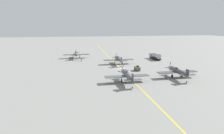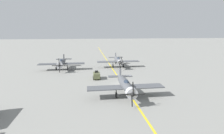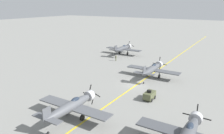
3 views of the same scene
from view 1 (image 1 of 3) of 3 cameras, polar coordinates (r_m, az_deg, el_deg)
name	(u,v)px [view 1 (image 1 of 3)]	position (r m, az deg, el deg)	size (l,w,h in m)	color
ground_plane	(120,68)	(63.61, 2.52, -0.20)	(400.00, 400.00, 0.00)	gray
taxiway_stripe	(120,68)	(63.61, 2.52, -0.20)	(0.30, 160.00, 0.01)	yellow
airplane_mid_center	(119,59)	(69.00, 2.19, 2.57)	(12.00, 9.98, 3.80)	#4E5156
airplane_near_center	(127,75)	(46.58, 5.07, -2.70)	(12.00, 9.98, 3.74)	#52555A
airplane_far_left	(76,54)	(83.63, -11.59, 4.18)	(12.00, 9.98, 3.71)	#46494E
airplane_near_right	(178,71)	(54.02, 20.72, -1.29)	(12.00, 9.98, 3.80)	#484A4F
fuel_tanker	(155,56)	(81.64, 13.91, 3.49)	(2.67, 8.00, 2.98)	black
tow_tractor	(137,68)	(59.84, 8.25, -0.41)	(1.57, 2.60, 1.79)	#515638
ground_crew_walking	(82,59)	(75.76, -9.93, 2.47)	(0.35, 0.35, 1.62)	#515638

